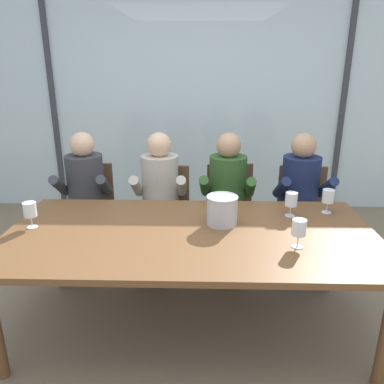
# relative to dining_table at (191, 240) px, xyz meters

# --- Properties ---
(ground) EXTENTS (14.00, 14.00, 0.00)m
(ground) POSITION_rel_dining_table_xyz_m (0.00, 1.00, -0.66)
(ground) COLOR #847056
(window_glass_panel) EXTENTS (7.58, 0.03, 2.60)m
(window_glass_panel) POSITION_rel_dining_table_xyz_m (0.00, 2.38, 0.64)
(window_glass_panel) COLOR silver
(window_glass_panel) RESTS_ON ground
(window_mullion_left) EXTENTS (0.06, 0.06, 2.60)m
(window_mullion_left) POSITION_rel_dining_table_xyz_m (-1.70, 2.36, 0.64)
(window_mullion_left) COLOR #38383D
(window_mullion_left) RESTS_ON ground
(window_mullion_right) EXTENTS (0.06, 0.06, 2.60)m
(window_mullion_right) POSITION_rel_dining_table_xyz_m (1.70, 2.36, 0.64)
(window_mullion_right) COLOR #38383D
(window_mullion_right) RESTS_ON ground
(hillside_vineyard) EXTENTS (13.58, 2.40, 1.80)m
(hillside_vineyard) POSITION_rel_dining_table_xyz_m (0.00, 5.65, 0.24)
(hillside_vineyard) COLOR #477A38
(hillside_vineyard) RESTS_ON ground
(dining_table) EXTENTS (2.38, 1.16, 0.72)m
(dining_table) POSITION_rel_dining_table_xyz_m (0.00, 0.00, 0.00)
(dining_table) COLOR brown
(dining_table) RESTS_ON ground
(chair_near_curtain) EXTENTS (0.48, 0.48, 0.88)m
(chair_near_curtain) POSITION_rel_dining_table_xyz_m (-0.95, 1.00, -0.15)
(chair_near_curtain) COLOR brown
(chair_near_curtain) RESTS_ON ground
(chair_left_of_center) EXTENTS (0.50, 0.50, 0.88)m
(chair_left_of_center) POSITION_rel_dining_table_xyz_m (-0.27, 0.97, -0.15)
(chair_left_of_center) COLOR brown
(chair_left_of_center) RESTS_ON ground
(chair_center) EXTENTS (0.48, 0.48, 0.88)m
(chair_center) POSITION_rel_dining_table_xyz_m (0.34, 1.02, -0.15)
(chair_center) COLOR brown
(chair_center) RESTS_ON ground
(chair_right_of_center) EXTENTS (0.48, 0.48, 0.88)m
(chair_right_of_center) POSITION_rel_dining_table_xyz_m (0.96, 0.97, -0.15)
(chair_right_of_center) COLOR brown
(chair_right_of_center) RESTS_ON ground
(person_charcoal_jacket) EXTENTS (0.48, 0.62, 1.20)m
(person_charcoal_jacket) POSITION_rel_dining_table_xyz_m (-0.94, 0.85, 0.02)
(person_charcoal_jacket) COLOR #38383D
(person_charcoal_jacket) RESTS_ON ground
(person_beige_jumper) EXTENTS (0.47, 0.62, 1.20)m
(person_beige_jumper) POSITION_rel_dining_table_xyz_m (-0.29, 0.85, 0.02)
(person_beige_jumper) COLOR #B7AD9E
(person_beige_jumper) RESTS_ON ground
(person_olive_shirt) EXTENTS (0.48, 0.63, 1.20)m
(person_olive_shirt) POSITION_rel_dining_table_xyz_m (0.29, 0.85, 0.02)
(person_olive_shirt) COLOR #2D5123
(person_olive_shirt) RESTS_ON ground
(person_navy_polo) EXTENTS (0.47, 0.62, 1.20)m
(person_navy_polo) POSITION_rel_dining_table_xyz_m (0.92, 0.85, 0.02)
(person_navy_polo) COLOR #192347
(person_navy_polo) RESTS_ON ground
(ice_bucket_primary) EXTENTS (0.21, 0.21, 0.20)m
(ice_bucket_primary) POSITION_rel_dining_table_xyz_m (0.21, 0.13, 0.16)
(ice_bucket_primary) COLOR #B7B7BC
(ice_bucket_primary) RESTS_ON dining_table
(wine_glass_by_left_taster) EXTENTS (0.08, 0.08, 0.17)m
(wine_glass_by_left_taster) POSITION_rel_dining_table_xyz_m (0.97, 0.36, 0.18)
(wine_glass_by_left_taster) COLOR silver
(wine_glass_by_left_taster) RESTS_ON dining_table
(wine_glass_near_bucket) EXTENTS (0.08, 0.08, 0.17)m
(wine_glass_near_bucket) POSITION_rel_dining_table_xyz_m (0.64, -0.19, 0.18)
(wine_glass_near_bucket) COLOR silver
(wine_glass_near_bucket) RESTS_ON dining_table
(wine_glass_center_pour) EXTENTS (0.08, 0.08, 0.17)m
(wine_glass_center_pour) POSITION_rel_dining_table_xyz_m (-1.04, 0.04, 0.18)
(wine_glass_center_pour) COLOR silver
(wine_glass_center_pour) RESTS_ON dining_table
(wine_glass_by_right_taster) EXTENTS (0.08, 0.08, 0.17)m
(wine_glass_by_right_taster) POSITION_rel_dining_table_xyz_m (0.69, 0.29, 0.18)
(wine_glass_by_right_taster) COLOR silver
(wine_glass_by_right_taster) RESTS_ON dining_table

